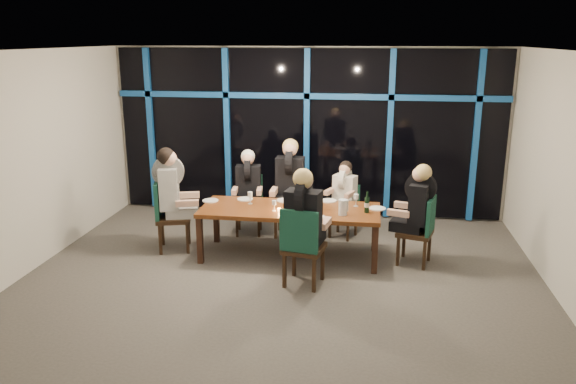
# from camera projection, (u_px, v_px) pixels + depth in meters

# --- Properties ---
(room) EXTENTS (7.04, 7.00, 3.02)m
(room) POSITION_uv_depth(u_px,v_px,m) (281.00, 130.00, 7.06)
(room) COLOR #5D5852
(room) RESTS_ON ground
(window_wall) EXTENTS (6.86, 0.43, 2.94)m
(window_wall) POSITION_uv_depth(u_px,v_px,m) (308.00, 130.00, 9.98)
(window_wall) COLOR black
(window_wall) RESTS_ON ground
(dining_table) EXTENTS (2.60, 1.00, 0.75)m
(dining_table) POSITION_uv_depth(u_px,v_px,m) (290.00, 213.00, 8.18)
(dining_table) COLOR brown
(dining_table) RESTS_ON ground
(chair_far_left) EXTENTS (0.50, 0.50, 0.96)m
(chair_far_left) POSITION_uv_depth(u_px,v_px,m) (249.00, 201.00, 9.28)
(chair_far_left) COLOR black
(chair_far_left) RESTS_ON ground
(chair_far_mid) EXTENTS (0.51, 0.51, 1.09)m
(chair_far_mid) POSITION_uv_depth(u_px,v_px,m) (291.00, 198.00, 9.20)
(chair_far_mid) COLOR black
(chair_far_mid) RESTS_ON ground
(chair_far_right) EXTENTS (0.51, 0.51, 0.86)m
(chair_far_right) POSITION_uv_depth(u_px,v_px,m) (345.00, 207.00, 9.12)
(chair_far_right) COLOR black
(chair_far_right) RESTS_ON ground
(chair_end_left) EXTENTS (0.62, 0.62, 1.08)m
(chair_end_left) POSITION_uv_depth(u_px,v_px,m) (167.00, 212.00, 8.48)
(chair_end_left) COLOR black
(chair_end_left) RESTS_ON ground
(chair_end_right) EXTENTS (0.57, 0.57, 1.00)m
(chair_end_right) POSITION_uv_depth(u_px,v_px,m) (422.00, 227.00, 7.93)
(chair_end_right) COLOR black
(chair_end_right) RESTS_ON ground
(chair_near_mid) EXTENTS (0.58, 0.58, 1.08)m
(chair_near_mid) POSITION_uv_depth(u_px,v_px,m) (302.00, 243.00, 7.20)
(chair_near_mid) COLOR black
(chair_near_mid) RESTS_ON ground
(diner_far_left) EXTENTS (0.51, 0.62, 0.93)m
(diner_far_left) POSITION_uv_depth(u_px,v_px,m) (248.00, 180.00, 9.10)
(diner_far_left) COLOR black
(diner_far_left) RESTS_ON ground
(diner_far_mid) EXTENTS (0.54, 0.67, 1.06)m
(diner_far_mid) POSITION_uv_depth(u_px,v_px,m) (290.00, 174.00, 9.00)
(diner_far_mid) COLOR black
(diner_far_mid) RESTS_ON ground
(diner_far_right) EXTENTS (0.53, 0.59, 0.84)m
(diner_far_right) POSITION_uv_depth(u_px,v_px,m) (344.00, 188.00, 8.97)
(diner_far_right) COLOR silver
(diner_far_right) RESTS_ON ground
(diner_end_left) EXTENTS (0.73, 0.63, 1.06)m
(diner_end_left) POSITION_uv_depth(u_px,v_px,m) (172.00, 184.00, 8.37)
(diner_end_left) COLOR black
(diner_end_left) RESTS_ON ground
(diner_end_right) EXTENTS (0.68, 0.58, 0.98)m
(diner_end_right) POSITION_uv_depth(u_px,v_px,m) (417.00, 200.00, 7.85)
(diner_end_right) COLOR black
(diner_end_right) RESTS_ON ground
(diner_near_mid) EXTENTS (0.59, 0.71, 1.05)m
(diner_near_mid) POSITION_uv_depth(u_px,v_px,m) (304.00, 210.00, 7.17)
(diner_near_mid) COLOR black
(diner_near_mid) RESTS_ON ground
(plate_far_left) EXTENTS (0.24, 0.24, 0.01)m
(plate_far_left) POSITION_uv_depth(u_px,v_px,m) (245.00, 199.00, 8.60)
(plate_far_left) COLOR white
(plate_far_left) RESTS_ON dining_table
(plate_far_mid) EXTENTS (0.24, 0.24, 0.01)m
(plate_far_mid) POSITION_uv_depth(u_px,v_px,m) (285.00, 200.00, 8.53)
(plate_far_mid) COLOR white
(plate_far_mid) RESTS_ON dining_table
(plate_far_right) EXTENTS (0.24, 0.24, 0.01)m
(plate_far_right) POSITION_uv_depth(u_px,v_px,m) (329.00, 201.00, 8.51)
(plate_far_right) COLOR white
(plate_far_right) RESTS_ON dining_table
(plate_end_left) EXTENTS (0.24, 0.24, 0.01)m
(plate_end_left) POSITION_uv_depth(u_px,v_px,m) (210.00, 201.00, 8.52)
(plate_end_left) COLOR white
(plate_end_left) RESTS_ON dining_table
(plate_end_right) EXTENTS (0.24, 0.24, 0.01)m
(plate_end_right) POSITION_uv_depth(u_px,v_px,m) (377.00, 208.00, 8.13)
(plate_end_right) COLOR white
(plate_end_right) RESTS_ON dining_table
(plate_near_mid) EXTENTS (0.24, 0.24, 0.01)m
(plate_near_mid) POSITION_uv_depth(u_px,v_px,m) (316.00, 217.00, 7.75)
(plate_near_mid) COLOR white
(plate_near_mid) RESTS_ON dining_table
(wine_bottle) EXTENTS (0.07, 0.07, 0.31)m
(wine_bottle) POSITION_uv_depth(u_px,v_px,m) (367.00, 204.00, 7.93)
(wine_bottle) COLOR black
(wine_bottle) RESTS_ON dining_table
(water_pitcher) EXTENTS (0.14, 0.12, 0.22)m
(water_pitcher) POSITION_uv_depth(u_px,v_px,m) (343.00, 207.00, 7.83)
(water_pitcher) COLOR silver
(water_pitcher) RESTS_ON dining_table
(tea_light) EXTENTS (0.05, 0.05, 0.03)m
(tea_light) POSITION_uv_depth(u_px,v_px,m) (280.00, 210.00, 8.05)
(tea_light) COLOR #FFA94C
(tea_light) RESTS_ON dining_table
(wine_glass_a) EXTENTS (0.06, 0.06, 0.16)m
(wine_glass_a) POSITION_uv_depth(u_px,v_px,m) (274.00, 203.00, 8.00)
(wine_glass_a) COLOR silver
(wine_glass_a) RESTS_ON dining_table
(wine_glass_b) EXTENTS (0.07, 0.07, 0.17)m
(wine_glass_b) POSITION_uv_depth(u_px,v_px,m) (301.00, 197.00, 8.26)
(wine_glass_b) COLOR white
(wine_glass_b) RESTS_ON dining_table
(wine_glass_c) EXTENTS (0.07, 0.07, 0.18)m
(wine_glass_c) POSITION_uv_depth(u_px,v_px,m) (320.00, 201.00, 8.08)
(wine_glass_c) COLOR silver
(wine_glass_c) RESTS_ON dining_table
(wine_glass_d) EXTENTS (0.07, 0.07, 0.18)m
(wine_glass_d) POSITION_uv_depth(u_px,v_px,m) (250.00, 195.00, 8.34)
(wine_glass_d) COLOR white
(wine_glass_d) RESTS_ON dining_table
(wine_glass_e) EXTENTS (0.07, 0.07, 0.18)m
(wine_glass_e) POSITION_uv_depth(u_px,v_px,m) (356.00, 197.00, 8.22)
(wine_glass_e) COLOR silver
(wine_glass_e) RESTS_ON dining_table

